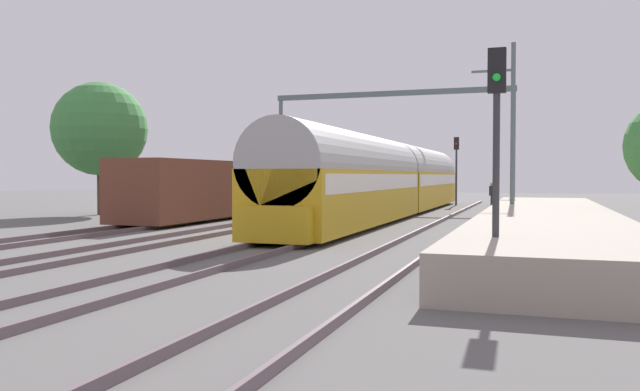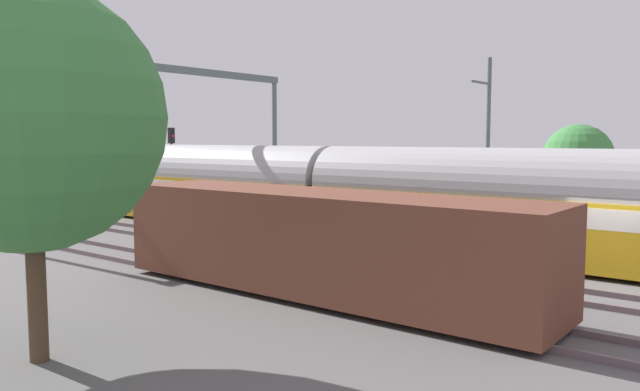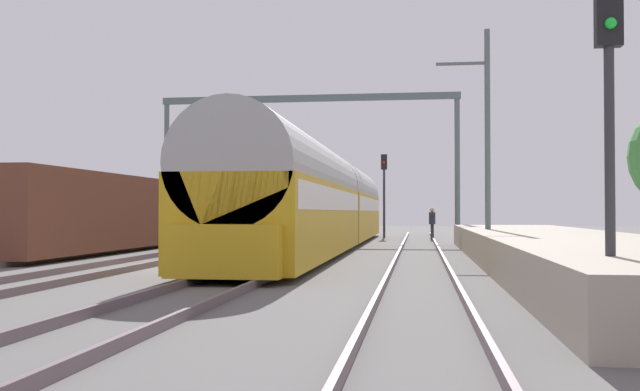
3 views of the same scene
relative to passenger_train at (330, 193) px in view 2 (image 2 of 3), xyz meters
The scene contains 13 objects.
ground 11.85m from the passenger_train, 99.80° to the right, with size 120.00×120.00×0.00m, color #5B5958.
track_far_west 14.13m from the passenger_train, 124.65° to the right, with size 1.52×60.00×0.16m.
track_west 12.33m from the passenger_train, 109.06° to the right, with size 1.52×60.00×0.16m.
track_east 11.67m from the passenger_train, 90.00° to the right, with size 1.52×60.00×0.16m.
platform 12.40m from the passenger_train, 50.67° to the right, with size 4.40×28.00×0.90m.
passenger_train is the anchor object (origin of this frame).
freight_car 9.81m from the passenger_train, 144.33° to the right, with size 2.80×13.00×2.70m.
person_crossing 10.28m from the passenger_train, 62.86° to the left, with size 0.35×0.45×1.73m.
railway_signal_far 13.18m from the passenger_train, 81.60° to the left, with size 0.36×0.30×4.92m.
catenary_gantry 9.68m from the passenger_train, 102.99° to the left, with size 16.34×0.28×7.86m.
catenary_pole_east_mid 7.97m from the passenger_train, 34.35° to the right, with size 1.90×0.20×8.00m.
tree_west_background 16.17m from the passenger_train, 163.61° to the right, with size 5.10×5.10×7.26m.
tree_east_background 14.06m from the passenger_train, 28.70° to the right, with size 3.55×3.55×5.04m.
Camera 2 is at (-19.17, -4.52, 4.31)m, focal length 34.93 mm.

